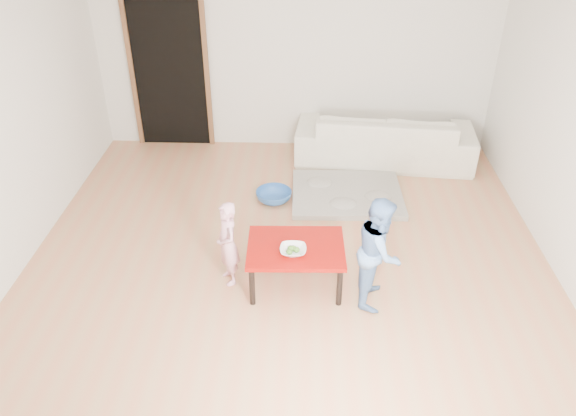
# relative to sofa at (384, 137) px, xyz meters

# --- Properties ---
(floor) EXTENTS (5.00, 5.00, 0.01)m
(floor) POSITION_rel_sofa_xyz_m (-1.14, -2.05, -0.32)
(floor) COLOR #C47C54
(floor) RESTS_ON ground
(back_wall) EXTENTS (5.00, 0.02, 2.60)m
(back_wall) POSITION_rel_sofa_xyz_m (-1.14, 0.45, 0.98)
(back_wall) COLOR white
(back_wall) RESTS_ON floor
(left_wall) EXTENTS (0.02, 5.00, 2.60)m
(left_wall) POSITION_rel_sofa_xyz_m (-3.64, -2.05, 0.98)
(left_wall) COLOR white
(left_wall) RESTS_ON floor
(doorway) EXTENTS (1.02, 0.08, 2.11)m
(doorway) POSITION_rel_sofa_xyz_m (-2.74, 0.43, 0.71)
(doorway) COLOR brown
(doorway) RESTS_ON back_wall
(sofa) EXTENTS (2.26, 1.06, 0.64)m
(sofa) POSITION_rel_sofa_xyz_m (0.00, 0.00, 0.00)
(sofa) COLOR beige
(sofa) RESTS_ON floor
(cushion) EXTENTS (0.52, 0.48, 0.11)m
(cushion) POSITION_rel_sofa_xyz_m (-0.33, -0.16, 0.16)
(cushion) COLOR orange
(cushion) RESTS_ON sofa
(red_table) EXTENTS (0.86, 0.66, 0.42)m
(red_table) POSITION_rel_sofa_xyz_m (-1.06, -2.51, -0.11)
(red_table) COLOR maroon
(red_table) RESTS_ON floor
(bowl) EXTENTS (0.23, 0.23, 0.06)m
(bowl) POSITION_rel_sofa_xyz_m (-1.08, -2.62, 0.13)
(bowl) COLOR white
(bowl) RESTS_ON red_table
(broccoli) EXTENTS (0.12, 0.12, 0.06)m
(broccoli) POSITION_rel_sofa_xyz_m (-1.08, -2.62, 0.13)
(broccoli) COLOR #2D5919
(broccoli) RESTS_ON red_table
(child_pink) EXTENTS (0.30, 0.35, 0.81)m
(child_pink) POSITION_rel_sofa_xyz_m (-1.66, -2.48, 0.09)
(child_pink) COLOR #E1668B
(child_pink) RESTS_ON floor
(child_blue) EXTENTS (0.47, 0.56, 1.01)m
(child_blue) POSITION_rel_sofa_xyz_m (-0.35, -2.67, 0.18)
(child_blue) COLOR #5D8FD8
(child_blue) RESTS_ON floor
(basin) EXTENTS (0.40, 0.40, 0.13)m
(basin) POSITION_rel_sofa_xyz_m (-1.34, -1.07, -0.26)
(basin) COLOR #2C5EA7
(basin) RESTS_ON floor
(blanket) EXTENTS (1.26, 1.05, 0.06)m
(blanket) POSITION_rel_sofa_xyz_m (-0.51, -0.94, -0.29)
(blanket) COLOR #A1998E
(blanket) RESTS_ON floor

